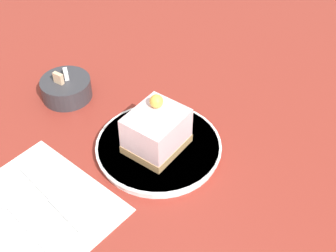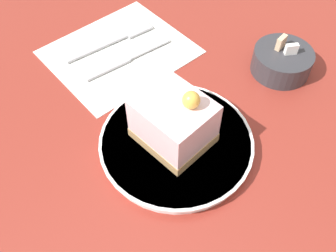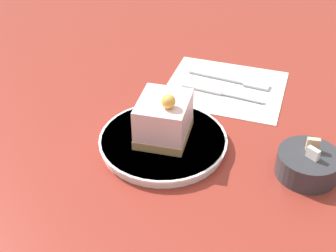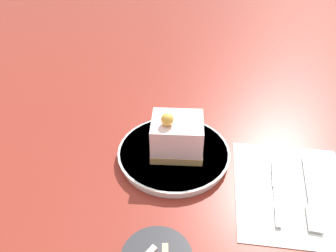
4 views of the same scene
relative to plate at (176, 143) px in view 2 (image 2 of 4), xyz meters
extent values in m
plane|color=maroon|center=(-0.03, 0.01, -0.01)|extent=(4.00, 4.00, 0.00)
cylinder|color=white|center=(0.00, 0.00, 0.00)|extent=(0.21, 0.21, 0.02)
cylinder|color=white|center=(0.00, 0.00, 0.01)|extent=(0.22, 0.22, 0.00)
cube|color=#AD8451|center=(-0.01, 0.00, 0.01)|extent=(0.11, 0.10, 0.02)
cube|color=silver|center=(-0.01, 0.00, 0.05)|extent=(0.11, 0.10, 0.06)
sphere|color=#EFB747|center=(0.01, 0.01, 0.09)|extent=(0.02, 0.02, 0.02)
cube|color=white|center=(-0.22, 0.02, -0.01)|extent=(0.23, 0.26, 0.00)
cube|color=#B2B2B7|center=(-0.25, -0.01, -0.01)|extent=(0.02, 0.12, 0.00)
cube|color=#B2B2B7|center=(-0.26, 0.08, -0.01)|extent=(0.03, 0.05, 0.00)
cube|color=#B2B2B7|center=(-0.19, -0.01, -0.01)|extent=(0.02, 0.08, 0.00)
cube|color=#B2B2B7|center=(-0.20, 0.07, -0.01)|extent=(0.01, 0.08, 0.00)
cylinder|color=#333338|center=(-0.04, 0.23, 0.01)|extent=(0.10, 0.10, 0.04)
cube|color=#D8B28C|center=(-0.05, 0.23, 0.04)|extent=(0.01, 0.02, 0.02)
cube|color=white|center=(-0.03, 0.24, 0.04)|extent=(0.02, 0.02, 0.02)
camera|label=1|loc=(-0.35, -0.44, 0.58)|focal=50.00mm
camera|label=2|loc=(0.25, -0.17, 0.43)|focal=40.00mm
camera|label=3|loc=(0.55, 0.29, 0.49)|focal=50.00mm
camera|label=4|loc=(-0.12, 0.46, 0.43)|focal=35.00mm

